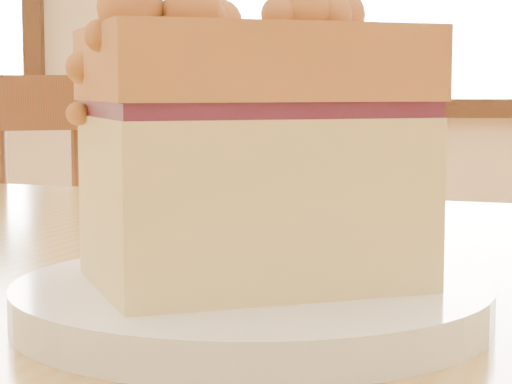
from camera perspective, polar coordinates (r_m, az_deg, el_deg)
plate at (r=0.42m, az=-0.25°, el=-6.33°), size 0.20×0.20×0.02m
cake_slice at (r=0.41m, az=-0.29°, el=2.81°), size 0.16×0.14×0.12m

